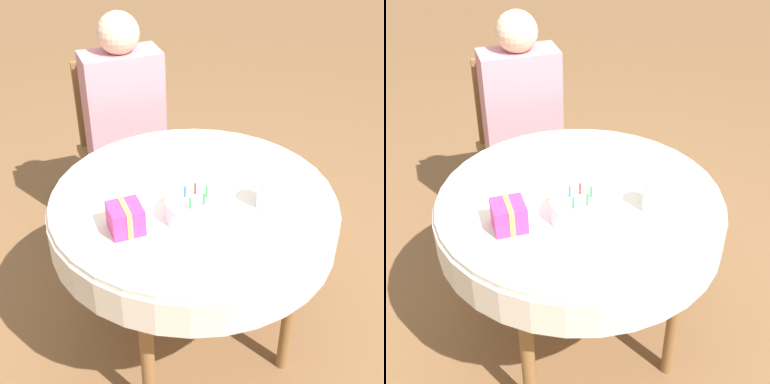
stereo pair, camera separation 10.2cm
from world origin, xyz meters
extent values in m
plane|color=brown|center=(0.00, 0.00, 0.00)|extent=(12.00, 12.00, 0.00)
cylinder|color=silver|center=(0.00, 0.00, 0.73)|extent=(1.02, 1.02, 0.02)
cylinder|color=silver|center=(0.00, 0.00, 0.65)|extent=(1.04, 1.04, 0.13)
cylinder|color=brown|center=(-0.28, -0.28, 0.36)|extent=(0.05, 0.05, 0.72)
cylinder|color=brown|center=(0.28, -0.28, 0.36)|extent=(0.05, 0.05, 0.72)
cylinder|color=brown|center=(-0.28, 0.28, 0.36)|extent=(0.05, 0.05, 0.72)
cylinder|color=brown|center=(0.28, 0.28, 0.36)|extent=(0.05, 0.05, 0.72)
cube|color=brown|center=(-0.03, 0.83, 0.43)|extent=(0.43, 0.43, 0.04)
cube|color=brown|center=(-0.03, 1.03, 0.68)|extent=(0.39, 0.03, 0.45)
cylinder|color=brown|center=(-0.22, 0.64, 0.21)|extent=(0.04, 0.04, 0.41)
cylinder|color=brown|center=(0.16, 0.64, 0.21)|extent=(0.04, 0.04, 0.41)
cylinder|color=brown|center=(-0.22, 1.02, 0.21)|extent=(0.04, 0.04, 0.41)
cylinder|color=brown|center=(0.16, 1.02, 0.21)|extent=(0.04, 0.04, 0.41)
cylinder|color=#DBB293|center=(-0.12, 0.68, 0.22)|extent=(0.09, 0.09, 0.45)
cylinder|color=#DBB293|center=(0.06, 0.68, 0.22)|extent=(0.09, 0.09, 0.45)
cube|color=#C67F8E|center=(-0.03, 0.83, 0.72)|extent=(0.37, 0.19, 0.55)
sphere|color=#DBB293|center=(-0.03, 0.83, 1.08)|extent=(0.19, 0.19, 0.19)
cube|color=white|center=(-0.04, -0.13, 0.74)|extent=(0.26, 0.26, 0.00)
cylinder|color=white|center=(-0.04, -0.13, 0.77)|extent=(0.21, 0.21, 0.07)
cylinder|color=green|center=(0.00, -0.12, 0.83)|extent=(0.01, 0.01, 0.04)
cylinder|color=red|center=(-0.03, -0.09, 0.83)|extent=(0.01, 0.01, 0.04)
cylinder|color=blue|center=(-0.07, -0.10, 0.83)|extent=(0.01, 0.01, 0.04)
cylinder|color=green|center=(-0.07, -0.16, 0.83)|extent=(0.01, 0.01, 0.04)
cylinder|color=green|center=(-0.03, -0.16, 0.83)|extent=(0.01, 0.01, 0.04)
cylinder|color=silver|center=(0.22, -0.15, 0.79)|extent=(0.08, 0.08, 0.11)
cube|color=#D13384|center=(-0.28, -0.11, 0.78)|extent=(0.11, 0.11, 0.09)
cube|color=#EAE54C|center=(-0.28, -0.11, 0.78)|extent=(0.02, 0.11, 0.10)
camera|label=1|loc=(-0.58, -1.47, 1.83)|focal=50.00mm
camera|label=2|loc=(-0.49, -1.50, 1.83)|focal=50.00mm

